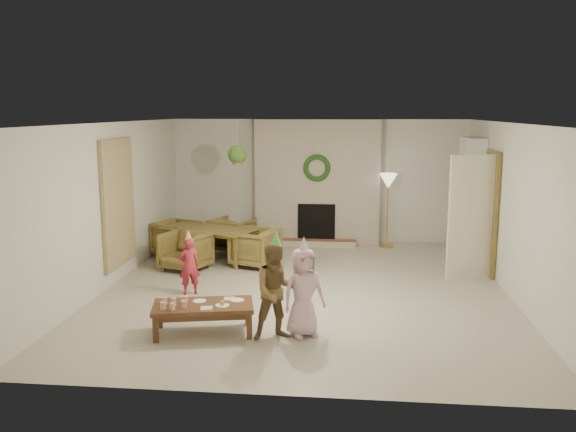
# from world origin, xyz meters

# --- Properties ---
(floor) EXTENTS (7.00, 7.00, 0.00)m
(floor) POSITION_xyz_m (0.00, 0.00, 0.00)
(floor) COLOR #B7B29E
(floor) RESTS_ON ground
(ceiling) EXTENTS (7.00, 7.00, 0.00)m
(ceiling) POSITION_xyz_m (0.00, 0.00, 2.50)
(ceiling) COLOR white
(ceiling) RESTS_ON wall_back
(wall_back) EXTENTS (7.00, 0.00, 7.00)m
(wall_back) POSITION_xyz_m (0.00, 3.50, 1.25)
(wall_back) COLOR silver
(wall_back) RESTS_ON floor
(wall_front) EXTENTS (7.00, 0.00, 7.00)m
(wall_front) POSITION_xyz_m (0.00, -3.50, 1.25)
(wall_front) COLOR silver
(wall_front) RESTS_ON floor
(wall_left) EXTENTS (0.00, 7.00, 7.00)m
(wall_left) POSITION_xyz_m (-3.00, 0.00, 1.25)
(wall_left) COLOR silver
(wall_left) RESTS_ON floor
(wall_right) EXTENTS (0.00, 7.00, 7.00)m
(wall_right) POSITION_xyz_m (3.00, 0.00, 1.25)
(wall_right) COLOR silver
(wall_right) RESTS_ON floor
(fireplace_mass) EXTENTS (2.50, 0.40, 2.50)m
(fireplace_mass) POSITION_xyz_m (0.00, 3.30, 1.25)
(fireplace_mass) COLOR #502515
(fireplace_mass) RESTS_ON floor
(fireplace_hearth) EXTENTS (1.60, 0.30, 0.12)m
(fireplace_hearth) POSITION_xyz_m (0.00, 2.95, 0.06)
(fireplace_hearth) COLOR brown
(fireplace_hearth) RESTS_ON floor
(fireplace_firebox) EXTENTS (0.75, 0.12, 0.75)m
(fireplace_firebox) POSITION_xyz_m (0.00, 3.12, 0.45)
(fireplace_firebox) COLOR black
(fireplace_firebox) RESTS_ON floor
(fireplace_wreath) EXTENTS (0.54, 0.10, 0.54)m
(fireplace_wreath) POSITION_xyz_m (0.00, 3.07, 1.55)
(fireplace_wreath) COLOR #1A4118
(fireplace_wreath) RESTS_ON fireplace_mass
(floor_lamp_base) EXTENTS (0.27, 0.27, 0.03)m
(floor_lamp_base) POSITION_xyz_m (1.40, 3.00, 0.01)
(floor_lamp_base) COLOR gold
(floor_lamp_base) RESTS_ON floor
(floor_lamp_post) EXTENTS (0.03, 0.03, 1.32)m
(floor_lamp_post) POSITION_xyz_m (1.40, 3.00, 0.68)
(floor_lamp_post) COLOR gold
(floor_lamp_post) RESTS_ON floor
(floor_lamp_shade) EXTENTS (0.35, 0.35, 0.29)m
(floor_lamp_shade) POSITION_xyz_m (1.40, 3.00, 1.32)
(floor_lamp_shade) COLOR beige
(floor_lamp_shade) RESTS_ON floor_lamp_post
(bookshelf_carcass) EXTENTS (0.30, 1.00, 2.20)m
(bookshelf_carcass) POSITION_xyz_m (2.84, 2.30, 1.10)
(bookshelf_carcass) COLOR white
(bookshelf_carcass) RESTS_ON floor
(bookshelf_shelf_a) EXTENTS (0.30, 0.92, 0.03)m
(bookshelf_shelf_a) POSITION_xyz_m (2.82, 2.30, 0.45)
(bookshelf_shelf_a) COLOR white
(bookshelf_shelf_a) RESTS_ON bookshelf_carcass
(bookshelf_shelf_b) EXTENTS (0.30, 0.92, 0.03)m
(bookshelf_shelf_b) POSITION_xyz_m (2.82, 2.30, 0.85)
(bookshelf_shelf_b) COLOR white
(bookshelf_shelf_b) RESTS_ON bookshelf_carcass
(bookshelf_shelf_c) EXTENTS (0.30, 0.92, 0.03)m
(bookshelf_shelf_c) POSITION_xyz_m (2.82, 2.30, 1.25)
(bookshelf_shelf_c) COLOR white
(bookshelf_shelf_c) RESTS_ON bookshelf_carcass
(bookshelf_shelf_d) EXTENTS (0.30, 0.92, 0.03)m
(bookshelf_shelf_d) POSITION_xyz_m (2.82, 2.30, 1.65)
(bookshelf_shelf_d) COLOR white
(bookshelf_shelf_d) RESTS_ON bookshelf_carcass
(books_row_lower) EXTENTS (0.20, 0.40, 0.24)m
(books_row_lower) POSITION_xyz_m (2.80, 2.15, 0.59)
(books_row_lower) COLOR #B02120
(books_row_lower) RESTS_ON bookshelf_shelf_a
(books_row_mid) EXTENTS (0.20, 0.44, 0.24)m
(books_row_mid) POSITION_xyz_m (2.80, 2.35, 0.99)
(books_row_mid) COLOR navy
(books_row_mid) RESTS_ON bookshelf_shelf_b
(books_row_upper) EXTENTS (0.20, 0.36, 0.22)m
(books_row_upper) POSITION_xyz_m (2.80, 2.20, 1.38)
(books_row_upper) COLOR gold
(books_row_upper) RESTS_ON bookshelf_shelf_c
(door_frame) EXTENTS (0.05, 0.86, 2.04)m
(door_frame) POSITION_xyz_m (2.96, 1.20, 1.02)
(door_frame) COLOR brown
(door_frame) RESTS_ON floor
(door_leaf) EXTENTS (0.77, 0.32, 2.00)m
(door_leaf) POSITION_xyz_m (2.58, 0.82, 1.00)
(door_leaf) COLOR beige
(door_leaf) RESTS_ON floor
(curtain_panel) EXTENTS (0.06, 1.20, 2.00)m
(curtain_panel) POSITION_xyz_m (-2.96, 0.20, 1.25)
(curtain_panel) COLOR #C0B588
(curtain_panel) RESTS_ON wall_left
(dining_table) EXTENTS (1.92, 1.49, 0.60)m
(dining_table) POSITION_xyz_m (-1.83, 1.59, 0.30)
(dining_table) COLOR brown
(dining_table) RESTS_ON floor
(dining_chair_near) EXTENTS (0.92, 0.93, 0.66)m
(dining_chair_near) POSITION_xyz_m (-2.10, 0.90, 0.33)
(dining_chair_near) COLOR brown
(dining_chair_near) RESTS_ON floor
(dining_chair_far) EXTENTS (0.92, 0.93, 0.66)m
(dining_chair_far) POSITION_xyz_m (-1.56, 2.29, 0.33)
(dining_chair_far) COLOR brown
(dining_chair_far) RESTS_ON floor
(dining_chair_left) EXTENTS (0.93, 0.92, 0.66)m
(dining_chair_left) POSITION_xyz_m (-2.53, 1.86, 0.33)
(dining_chair_left) COLOR brown
(dining_chair_left) RESTS_ON floor
(dining_chair_right) EXTENTS (0.93, 0.92, 0.66)m
(dining_chair_right) POSITION_xyz_m (-0.96, 1.26, 0.33)
(dining_chair_right) COLOR brown
(dining_chair_right) RESTS_ON floor
(hanging_plant_cord) EXTENTS (0.01, 0.01, 0.70)m
(hanging_plant_cord) POSITION_xyz_m (-1.30, 1.50, 2.15)
(hanging_plant_cord) COLOR tan
(hanging_plant_cord) RESTS_ON ceiling
(hanging_plant_pot) EXTENTS (0.16, 0.16, 0.12)m
(hanging_plant_pot) POSITION_xyz_m (-1.30, 1.50, 1.80)
(hanging_plant_pot) COLOR brown
(hanging_plant_pot) RESTS_ON hanging_plant_cord
(hanging_plant_foliage) EXTENTS (0.32, 0.32, 0.32)m
(hanging_plant_foliage) POSITION_xyz_m (-1.30, 1.50, 1.92)
(hanging_plant_foliage) COLOR #2B4D19
(hanging_plant_foliage) RESTS_ON hanging_plant_pot
(coffee_table_top) EXTENTS (1.30, 0.84, 0.06)m
(coffee_table_top) POSITION_xyz_m (-1.09, -1.97, 0.34)
(coffee_table_top) COLOR #53321B
(coffee_table_top) RESTS_ON floor
(coffee_table_apron) EXTENTS (1.19, 0.73, 0.07)m
(coffee_table_apron) POSITION_xyz_m (-1.09, -1.97, 0.28)
(coffee_table_apron) COLOR #53321B
(coffee_table_apron) RESTS_ON floor
(coffee_leg_fl) EXTENTS (0.08, 0.08, 0.31)m
(coffee_leg_fl) POSITION_xyz_m (-1.58, -2.32, 0.16)
(coffee_leg_fl) COLOR #53321B
(coffee_leg_fl) RESTS_ON floor
(coffee_leg_fr) EXTENTS (0.08, 0.08, 0.31)m
(coffee_leg_fr) POSITION_xyz_m (-0.51, -2.10, 0.16)
(coffee_leg_fr) COLOR #53321B
(coffee_leg_fr) RESTS_ON floor
(coffee_leg_bl) EXTENTS (0.08, 0.08, 0.31)m
(coffee_leg_bl) POSITION_xyz_m (-1.68, -1.84, 0.16)
(coffee_leg_bl) COLOR #53321B
(coffee_leg_bl) RESTS_ON floor
(coffee_leg_br) EXTENTS (0.08, 0.08, 0.31)m
(coffee_leg_br) POSITION_xyz_m (-0.61, -1.62, 0.16)
(coffee_leg_br) COLOR #53321B
(coffee_leg_br) RESTS_ON floor
(cup_a) EXTENTS (0.08, 0.08, 0.08)m
(cup_a) POSITION_xyz_m (-1.52, -2.20, 0.41)
(cup_a) COLOR white
(cup_a) RESTS_ON coffee_table_top
(cup_b) EXTENTS (0.08, 0.08, 0.08)m
(cup_b) POSITION_xyz_m (-1.56, -2.02, 0.41)
(cup_b) COLOR white
(cup_b) RESTS_ON coffee_table_top
(cup_c) EXTENTS (0.08, 0.08, 0.08)m
(cup_c) POSITION_xyz_m (-1.40, -2.22, 0.41)
(cup_c) COLOR white
(cup_c) RESTS_ON coffee_table_top
(cup_d) EXTENTS (0.08, 0.08, 0.08)m
(cup_d) POSITION_xyz_m (-1.44, -2.04, 0.41)
(cup_d) COLOR white
(cup_d) RESTS_ON coffee_table_top
(cup_e) EXTENTS (0.08, 0.08, 0.08)m
(cup_e) POSITION_xyz_m (-1.29, -2.12, 0.41)
(cup_e) COLOR white
(cup_e) RESTS_ON coffee_table_top
(cup_f) EXTENTS (0.08, 0.08, 0.08)m
(cup_f) POSITION_xyz_m (-1.33, -1.94, 0.41)
(cup_f) COLOR white
(cup_f) RESTS_ON coffee_table_top
(plate_a) EXTENTS (0.20, 0.20, 0.01)m
(plate_a) POSITION_xyz_m (-1.16, -1.87, 0.37)
(plate_a) COLOR white
(plate_a) RESTS_ON coffee_table_top
(plate_b) EXTENTS (0.20, 0.20, 0.01)m
(plate_b) POSITION_xyz_m (-0.85, -2.01, 0.37)
(plate_b) COLOR white
(plate_b) RESTS_ON coffee_table_top
(plate_c) EXTENTS (0.20, 0.20, 0.01)m
(plate_c) POSITION_xyz_m (-0.70, -1.79, 0.37)
(plate_c) COLOR white
(plate_c) RESTS_ON coffee_table_top
(food_scoop) EXTENTS (0.08, 0.08, 0.06)m
(food_scoop) POSITION_xyz_m (-0.85, -2.01, 0.41)
(food_scoop) COLOR tan
(food_scoop) RESTS_ON plate_b
(napkin_left) EXTENTS (0.16, 0.16, 0.01)m
(napkin_left) POSITION_xyz_m (-1.01, -2.12, 0.37)
(napkin_left) COLOR #D69EA0
(napkin_left) RESTS_ON coffee_table_top
(napkin_right) EXTENTS (0.16, 0.16, 0.01)m
(napkin_right) POSITION_xyz_m (-0.81, -1.74, 0.37)
(napkin_right) COLOR #D69EA0
(napkin_right) RESTS_ON coffee_table_top
(child_red) EXTENTS (0.37, 0.32, 0.85)m
(child_red) POSITION_xyz_m (-1.67, -0.45, 0.43)
(child_red) COLOR maroon
(child_red) RESTS_ON floor
(party_hat_red) EXTENTS (0.13, 0.13, 0.16)m
(party_hat_red) POSITION_xyz_m (-1.67, -0.45, 0.89)
(party_hat_red) COLOR #FBC053
(party_hat_red) RESTS_ON child_red
(child_plaid) EXTENTS (0.68, 0.61, 1.17)m
(child_plaid) POSITION_xyz_m (-0.19, -2.04, 0.58)
(child_plaid) COLOR brown
(child_plaid) RESTS_ON floor
(party_hat_plaid) EXTENTS (0.14, 0.14, 0.19)m
(party_hat_plaid) POSITION_xyz_m (-0.19, -2.04, 1.21)
(party_hat_plaid) COLOR #54C562
(party_hat_plaid) RESTS_ON child_plaid
(child_pink) EXTENTS (0.63, 0.56, 1.08)m
(child_pink) POSITION_xyz_m (0.12, -1.91, 0.54)
(child_pink) COLOR beige
(child_pink) RESTS_ON floor
(party_hat_pink) EXTENTS (0.18, 0.18, 0.19)m
(party_hat_pink) POSITION_xyz_m (0.12, -1.91, 1.13)
(party_hat_pink) COLOR silver
(party_hat_pink) RESTS_ON child_pink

